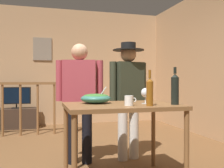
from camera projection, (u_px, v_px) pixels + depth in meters
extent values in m
plane|color=brown|center=(88.00, 165.00, 3.24)|extent=(8.49, 8.49, 0.00)
cube|color=tan|center=(64.00, 67.00, 6.37)|extent=(4.98, 0.10, 2.82)
cube|color=tan|center=(210.00, 62.00, 4.83)|extent=(0.10, 4.90, 2.82)
cube|color=gray|center=(42.00, 49.00, 6.16)|extent=(0.43, 0.03, 0.54)
cylinder|color=brown|center=(3.00, 111.00, 4.91)|extent=(0.04, 0.04, 0.99)
cylinder|color=brown|center=(20.00, 110.00, 4.99)|extent=(0.04, 0.04, 0.99)
cylinder|color=brown|center=(38.00, 110.00, 5.08)|extent=(0.04, 0.04, 0.99)
cylinder|color=brown|center=(54.00, 109.00, 5.17)|extent=(0.04, 0.04, 0.99)
cylinder|color=brown|center=(70.00, 109.00, 5.25)|extent=(0.04, 0.04, 0.99)
cube|color=brown|center=(11.00, 83.00, 4.94)|extent=(2.33, 0.07, 0.05)
cube|color=brown|center=(70.00, 106.00, 5.25)|extent=(0.10, 0.10, 1.09)
cube|color=#38281E|center=(17.00, 118.00, 5.75)|extent=(0.90, 0.40, 0.45)
cube|color=black|center=(17.00, 108.00, 5.75)|extent=(0.20, 0.12, 0.02)
cylinder|color=black|center=(16.00, 106.00, 5.75)|extent=(0.03, 0.03, 0.08)
cube|color=black|center=(16.00, 96.00, 5.72)|extent=(0.62, 0.06, 0.37)
cube|color=black|center=(16.00, 96.00, 5.69)|extent=(0.57, 0.01, 0.34)
cube|color=brown|center=(121.00, 106.00, 2.70)|extent=(1.16, 0.84, 0.04)
cylinder|color=brown|center=(74.00, 160.00, 2.20)|extent=(0.05, 0.05, 0.78)
cylinder|color=brown|center=(187.00, 151.00, 2.49)|extent=(0.05, 0.05, 0.78)
cylinder|color=brown|center=(66.00, 140.00, 2.93)|extent=(0.05, 0.05, 0.78)
cylinder|color=brown|center=(153.00, 135.00, 3.22)|extent=(0.05, 0.05, 0.78)
ellipsoid|color=#337060|center=(95.00, 99.00, 2.78)|extent=(0.32, 0.32, 0.10)
ellipsoid|color=#38702D|center=(95.00, 96.00, 2.78)|extent=(0.27, 0.27, 0.05)
cylinder|color=silver|center=(101.00, 94.00, 2.80)|extent=(0.12, 0.01, 0.17)
cylinder|color=silver|center=(145.00, 103.00, 2.74)|extent=(0.08, 0.08, 0.01)
cylinder|color=silver|center=(145.00, 100.00, 2.74)|extent=(0.01, 0.01, 0.07)
ellipsoid|color=silver|center=(145.00, 93.00, 2.74)|extent=(0.09, 0.09, 0.10)
cylinder|color=brown|center=(150.00, 94.00, 2.50)|extent=(0.07, 0.07, 0.24)
cone|color=brown|center=(150.00, 80.00, 2.50)|extent=(0.07, 0.07, 0.03)
cylinder|color=brown|center=(150.00, 74.00, 2.50)|extent=(0.03, 0.03, 0.08)
cylinder|color=black|center=(175.00, 91.00, 2.64)|extent=(0.08, 0.08, 0.28)
cone|color=black|center=(175.00, 76.00, 2.64)|extent=(0.08, 0.08, 0.04)
cylinder|color=black|center=(175.00, 70.00, 2.64)|extent=(0.03, 0.03, 0.07)
cylinder|color=white|center=(129.00, 101.00, 2.53)|extent=(0.09, 0.09, 0.10)
torus|color=white|center=(134.00, 100.00, 2.55)|extent=(0.05, 0.01, 0.05)
cylinder|color=black|center=(87.00, 133.00, 3.32)|extent=(0.13, 0.13, 0.78)
cylinder|color=black|center=(73.00, 133.00, 3.31)|extent=(0.13, 0.13, 0.78)
cube|color=#9E3842|center=(80.00, 82.00, 3.31)|extent=(0.46, 0.31, 0.55)
cylinder|color=#9E3842|center=(100.00, 81.00, 3.32)|extent=(0.09, 0.09, 0.52)
cylinder|color=#9E3842|center=(59.00, 81.00, 3.30)|extent=(0.09, 0.09, 0.52)
sphere|color=tan|center=(80.00, 52.00, 3.30)|extent=(0.21, 0.21, 0.21)
cylinder|color=beige|center=(134.00, 130.00, 3.54)|extent=(0.13, 0.13, 0.77)
cylinder|color=beige|center=(123.00, 131.00, 3.45)|extent=(0.13, 0.13, 0.77)
cube|color=#2D3323|center=(128.00, 82.00, 3.49)|extent=(0.42, 0.30, 0.54)
cylinder|color=#2D3323|center=(143.00, 81.00, 3.60)|extent=(0.09, 0.09, 0.52)
cylinder|color=#2D3323|center=(113.00, 81.00, 3.37)|extent=(0.09, 0.09, 0.52)
sphere|color=tan|center=(128.00, 54.00, 3.48)|extent=(0.21, 0.21, 0.21)
cylinder|color=black|center=(128.00, 50.00, 3.48)|extent=(0.42, 0.42, 0.01)
cylinder|color=black|center=(128.00, 46.00, 3.48)|extent=(0.20, 0.20, 0.10)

